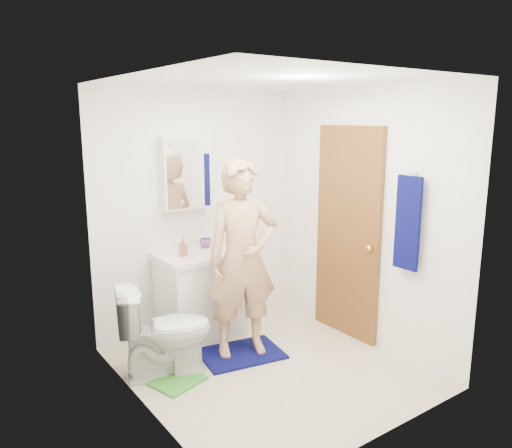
{
  "coord_description": "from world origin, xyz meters",
  "views": [
    {
      "loc": [
        -2.39,
        -3.17,
        2.11
      ],
      "look_at": [
        0.05,
        0.25,
        1.22
      ],
      "focal_mm": 35.0,
      "sensor_mm": 36.0,
      "label": 1
    }
  ],
  "objects_px": {
    "vanity_cabinet": "(200,297)",
    "towel": "(408,223)",
    "soap_dispenser": "(183,247)",
    "toothbrush_cup": "(206,243)",
    "toilet": "(165,330)",
    "medicine_cabinet": "(186,173)",
    "man": "(242,259)"
  },
  "relations": [
    {
      "from": "vanity_cabinet",
      "to": "towel",
      "type": "relative_size",
      "value": 1.0
    },
    {
      "from": "soap_dispenser",
      "to": "vanity_cabinet",
      "type": "bearing_deg",
      "value": 4.47
    },
    {
      "from": "vanity_cabinet",
      "to": "toothbrush_cup",
      "type": "bearing_deg",
      "value": 41.6
    },
    {
      "from": "toilet",
      "to": "toothbrush_cup",
      "type": "relative_size",
      "value": 6.47
    },
    {
      "from": "toilet",
      "to": "towel",
      "type": "bearing_deg",
      "value": -101.15
    },
    {
      "from": "medicine_cabinet",
      "to": "soap_dispenser",
      "type": "relative_size",
      "value": 4.1
    },
    {
      "from": "towel",
      "to": "toothbrush_cup",
      "type": "height_order",
      "value": "towel"
    },
    {
      "from": "medicine_cabinet",
      "to": "man",
      "type": "xyz_separation_m",
      "value": [
        0.12,
        -0.79,
        -0.7
      ]
    },
    {
      "from": "soap_dispenser",
      "to": "toothbrush_cup",
      "type": "distance_m",
      "value": 0.35
    },
    {
      "from": "vanity_cabinet",
      "to": "toilet",
      "type": "xyz_separation_m",
      "value": [
        -0.61,
        -0.49,
        -0.01
      ]
    },
    {
      "from": "soap_dispenser",
      "to": "toothbrush_cup",
      "type": "relative_size",
      "value": 1.43
    },
    {
      "from": "vanity_cabinet",
      "to": "man",
      "type": "distance_m",
      "value": 0.76
    },
    {
      "from": "vanity_cabinet",
      "to": "toothbrush_cup",
      "type": "height_order",
      "value": "toothbrush_cup"
    },
    {
      "from": "medicine_cabinet",
      "to": "towel",
      "type": "xyz_separation_m",
      "value": [
        1.18,
        -1.71,
        -0.35
      ]
    },
    {
      "from": "vanity_cabinet",
      "to": "soap_dispenser",
      "type": "relative_size",
      "value": 4.68
    },
    {
      "from": "vanity_cabinet",
      "to": "toilet",
      "type": "height_order",
      "value": "vanity_cabinet"
    },
    {
      "from": "vanity_cabinet",
      "to": "man",
      "type": "xyz_separation_m",
      "value": [
        0.12,
        -0.57,
        0.5
      ]
    },
    {
      "from": "medicine_cabinet",
      "to": "towel",
      "type": "height_order",
      "value": "medicine_cabinet"
    },
    {
      "from": "vanity_cabinet",
      "to": "toothbrush_cup",
      "type": "relative_size",
      "value": 6.68
    },
    {
      "from": "soap_dispenser",
      "to": "man",
      "type": "height_order",
      "value": "man"
    },
    {
      "from": "towel",
      "to": "man",
      "type": "height_order",
      "value": "man"
    },
    {
      "from": "medicine_cabinet",
      "to": "toothbrush_cup",
      "type": "distance_m",
      "value": 0.72
    },
    {
      "from": "towel",
      "to": "toilet",
      "type": "relative_size",
      "value": 1.03
    },
    {
      "from": "toilet",
      "to": "soap_dispenser",
      "type": "xyz_separation_m",
      "value": [
        0.43,
        0.48,
        0.55
      ]
    },
    {
      "from": "towel",
      "to": "toothbrush_cup",
      "type": "bearing_deg",
      "value": 122.61
    },
    {
      "from": "towel",
      "to": "toilet",
      "type": "distance_m",
      "value": 2.22
    },
    {
      "from": "medicine_cabinet",
      "to": "man",
      "type": "bearing_deg",
      "value": -81.28
    },
    {
      "from": "toilet",
      "to": "soap_dispenser",
      "type": "relative_size",
      "value": 4.54
    },
    {
      "from": "vanity_cabinet",
      "to": "soap_dispenser",
      "type": "height_order",
      "value": "soap_dispenser"
    },
    {
      "from": "medicine_cabinet",
      "to": "soap_dispenser",
      "type": "distance_m",
      "value": 0.73
    },
    {
      "from": "vanity_cabinet",
      "to": "soap_dispenser",
      "type": "distance_m",
      "value": 0.56
    },
    {
      "from": "vanity_cabinet",
      "to": "towel",
      "type": "height_order",
      "value": "towel"
    }
  ]
}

